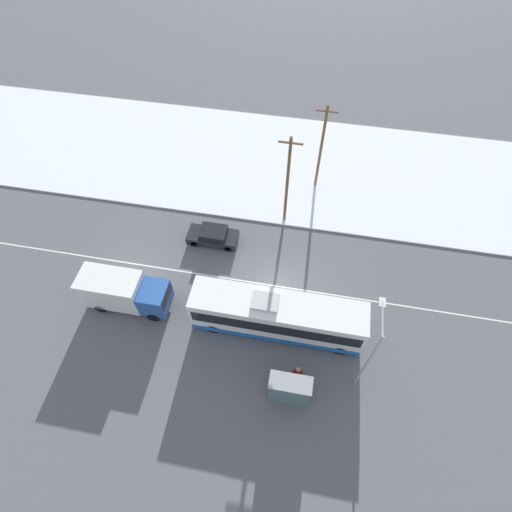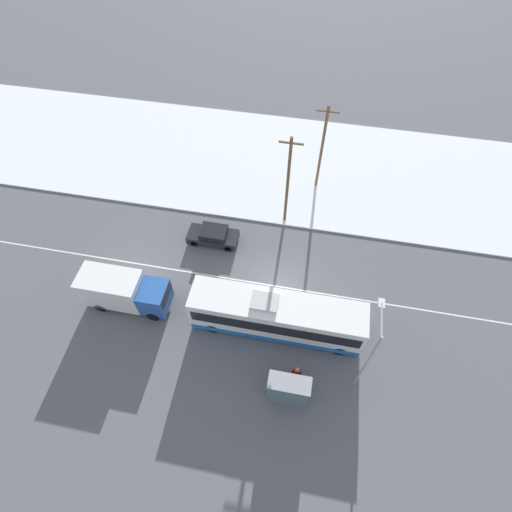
{
  "view_description": "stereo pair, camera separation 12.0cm",
  "coord_description": "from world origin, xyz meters",
  "views": [
    {
      "loc": [
        1.25,
        -16.23,
        26.49
      ],
      "look_at": [
        -2.01,
        1.55,
        1.4
      ],
      "focal_mm": 28.0,
      "sensor_mm": 36.0,
      "label": 1
    },
    {
      "loc": [
        1.37,
        -16.2,
        26.49
      ],
      "look_at": [
        -2.01,
        1.55,
        1.4
      ],
      "focal_mm": 28.0,
      "sensor_mm": 36.0,
      "label": 2
    }
  ],
  "objects": [
    {
      "name": "ground_plane",
      "position": [
        0.0,
        0.0,
        0.0
      ],
      "size": [
        120.0,
        120.0,
        0.0
      ],
      "primitive_type": "plane",
      "color": "#56565B"
    },
    {
      "name": "utility_pole_snowlot",
      "position": [
        1.77,
        11.62,
        4.4
      ],
      "size": [
        1.8,
        0.24,
        8.42
      ],
      "color": "brown",
      "rests_on": "ground_plane"
    },
    {
      "name": "utility_pole_roadside",
      "position": [
        -0.48,
        6.78,
        4.6
      ],
      "size": [
        1.8,
        0.24,
        8.83
      ],
      "color": "brown",
      "rests_on": "ground_plane"
    },
    {
      "name": "box_truck",
      "position": [
        -10.84,
        -3.46,
        1.7
      ],
      "size": [
        6.3,
        2.3,
        3.1
      ],
      "color": "silver",
      "rests_on": "ground_plane"
    },
    {
      "name": "streetlamp",
      "position": [
        6.16,
        -6.04,
        4.66
      ],
      "size": [
        0.36,
        2.49,
        7.39
      ],
      "color": "#9EA3A8",
      "rests_on": "ground_plane"
    },
    {
      "name": "bus_shelter",
      "position": [
        1.91,
        -8.34,
        1.67
      ],
      "size": [
        2.67,
        1.2,
        2.4
      ],
      "color": "gray",
      "rests_on": "ground_plane"
    },
    {
      "name": "lane_marking_center",
      "position": [
        0.0,
        0.0,
        0.0
      ],
      "size": [
        60.0,
        0.12,
        0.0
      ],
      "color": "silver",
      "rests_on": "ground_plane"
    },
    {
      "name": "pedestrian_at_stop",
      "position": [
        2.28,
        -6.93,
        1.13
      ],
      "size": [
        0.66,
        0.29,
        1.84
      ],
      "color": "#23232D",
      "rests_on": "ground_plane"
    },
    {
      "name": "sedan_car",
      "position": [
        -5.97,
        3.43,
        0.77
      ],
      "size": [
        4.15,
        1.8,
        1.41
      ],
      "rotation": [
        0.0,
        0.0,
        3.14
      ],
      "color": "black",
      "rests_on": "ground_plane"
    },
    {
      "name": "city_bus",
      "position": [
        0.4,
        -3.43,
        1.75
      ],
      "size": [
        11.95,
        2.57,
        3.58
      ],
      "color": "white",
      "rests_on": "ground_plane"
    },
    {
      "name": "snow_lot",
      "position": [
        0.0,
        13.82,
        0.06
      ],
      "size": [
        80.0,
        15.21,
        0.12
      ],
      "color": "silver",
      "rests_on": "ground_plane"
    }
  ]
}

